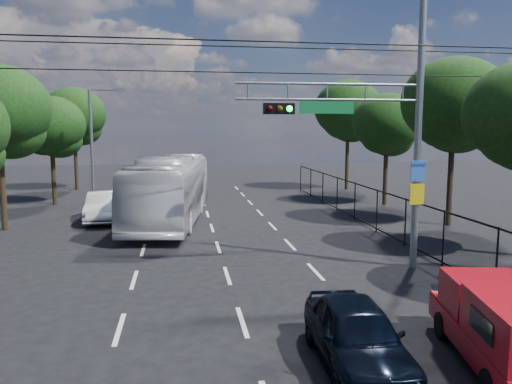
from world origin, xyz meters
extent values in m
cube|color=beige|center=(-3.00, 4.00, 0.01)|extent=(0.12, 2.00, 0.01)
cube|color=beige|center=(-3.00, 8.00, 0.01)|extent=(0.12, 2.00, 0.01)
cube|color=beige|center=(-3.00, 12.00, 0.01)|extent=(0.12, 2.00, 0.01)
cube|color=beige|center=(-3.00, 16.00, 0.01)|extent=(0.12, 2.00, 0.01)
cube|color=beige|center=(-3.00, 20.00, 0.01)|extent=(0.12, 2.00, 0.01)
cube|color=beige|center=(-3.00, 24.00, 0.01)|extent=(0.12, 2.00, 0.01)
cube|color=beige|center=(-3.00, 28.00, 0.01)|extent=(0.12, 2.00, 0.01)
cube|color=beige|center=(-3.00, 32.00, 0.01)|extent=(0.12, 2.00, 0.01)
cube|color=beige|center=(0.00, 4.00, 0.01)|extent=(0.12, 2.00, 0.01)
cube|color=beige|center=(0.00, 8.00, 0.01)|extent=(0.12, 2.00, 0.01)
cube|color=beige|center=(0.00, 12.00, 0.01)|extent=(0.12, 2.00, 0.01)
cube|color=beige|center=(0.00, 16.00, 0.01)|extent=(0.12, 2.00, 0.01)
cube|color=beige|center=(0.00, 20.00, 0.01)|extent=(0.12, 2.00, 0.01)
cube|color=beige|center=(0.00, 24.00, 0.01)|extent=(0.12, 2.00, 0.01)
cube|color=beige|center=(0.00, 28.00, 0.01)|extent=(0.12, 2.00, 0.01)
cube|color=beige|center=(0.00, 32.00, 0.01)|extent=(0.12, 2.00, 0.01)
cube|color=beige|center=(3.00, 4.00, 0.01)|extent=(0.12, 2.00, 0.01)
cube|color=beige|center=(3.00, 8.00, 0.01)|extent=(0.12, 2.00, 0.01)
cube|color=beige|center=(3.00, 12.00, 0.01)|extent=(0.12, 2.00, 0.01)
cube|color=beige|center=(3.00, 16.00, 0.01)|extent=(0.12, 2.00, 0.01)
cube|color=beige|center=(3.00, 20.00, 0.01)|extent=(0.12, 2.00, 0.01)
cube|color=beige|center=(3.00, 24.00, 0.01)|extent=(0.12, 2.00, 0.01)
cube|color=beige|center=(3.00, 28.00, 0.01)|extent=(0.12, 2.00, 0.01)
cube|color=beige|center=(3.00, 32.00, 0.01)|extent=(0.12, 2.00, 0.01)
cylinder|color=slate|center=(6.50, 8.00, 4.75)|extent=(0.24, 0.24, 9.50)
cylinder|color=slate|center=(3.40, 8.00, 6.25)|extent=(6.20, 0.08, 0.08)
cylinder|color=slate|center=(3.40, 8.00, 5.75)|extent=(6.20, 0.08, 0.08)
cube|color=black|center=(1.70, 8.00, 5.45)|extent=(1.00, 0.28, 0.35)
sphere|color=#3F0505|center=(1.38, 7.85, 5.45)|extent=(0.20, 0.20, 0.20)
sphere|color=#4C3805|center=(1.70, 7.85, 5.45)|extent=(0.20, 0.20, 0.20)
sphere|color=#0CE533|center=(2.02, 7.85, 5.45)|extent=(0.20, 0.20, 0.20)
cube|color=#0E632F|center=(3.30, 8.00, 5.50)|extent=(1.80, 0.05, 0.40)
cube|color=blue|center=(6.48, 7.86, 3.40)|extent=(0.50, 0.04, 0.70)
cube|color=#D6BA0B|center=(6.48, 7.86, 2.60)|extent=(0.50, 0.04, 0.70)
cylinder|color=slate|center=(5.90, 8.00, 6.00)|extent=(0.05, 0.05, 0.50)
cylinder|color=slate|center=(4.60, 8.00, 6.00)|extent=(0.05, 0.05, 0.50)
cylinder|color=slate|center=(3.30, 8.00, 6.00)|extent=(0.05, 0.05, 0.50)
cylinder|color=slate|center=(2.00, 8.00, 6.00)|extent=(0.05, 0.05, 0.50)
cylinder|color=slate|center=(0.70, 8.00, 6.00)|extent=(0.05, 0.05, 0.50)
cylinder|color=slate|center=(-6.50, 22.00, 3.50)|extent=(0.18, 0.18, 7.00)
cylinder|color=slate|center=(-5.70, 22.00, 7.00)|extent=(1.60, 0.09, 0.09)
cube|color=slate|center=(-4.80, 22.00, 7.00)|extent=(0.60, 0.22, 0.15)
cylinder|color=black|center=(0.00, 6.00, 7.20)|extent=(22.00, 0.04, 0.04)
cylinder|color=black|center=(0.00, 9.50, 7.60)|extent=(22.00, 0.04, 0.04)
cylinder|color=black|center=(0.00, 11.00, 6.90)|extent=(22.00, 0.04, 0.04)
cube|color=black|center=(7.60, 12.00, 1.95)|extent=(0.04, 34.00, 0.06)
cube|color=black|center=(7.60, 12.00, 0.15)|extent=(0.04, 34.00, 0.06)
cylinder|color=black|center=(7.60, 5.00, 1.00)|extent=(0.06, 0.06, 2.00)
cylinder|color=black|center=(7.60, 8.00, 1.00)|extent=(0.06, 0.06, 2.00)
cylinder|color=black|center=(7.60, 11.00, 1.00)|extent=(0.06, 0.06, 2.00)
cylinder|color=black|center=(7.60, 14.00, 1.00)|extent=(0.06, 0.06, 2.00)
cylinder|color=black|center=(7.60, 17.00, 1.00)|extent=(0.06, 0.06, 2.00)
cylinder|color=black|center=(7.60, 20.00, 1.00)|extent=(0.06, 0.06, 2.00)
cylinder|color=black|center=(7.60, 23.00, 1.00)|extent=(0.06, 0.06, 2.00)
cylinder|color=black|center=(7.60, 26.00, 1.00)|extent=(0.06, 0.06, 2.00)
cylinder|color=black|center=(7.60, 29.00, 1.00)|extent=(0.06, 0.06, 2.00)
cylinder|color=black|center=(11.80, 15.00, 2.38)|extent=(0.28, 0.28, 4.76)
ellipsoid|color=black|center=(11.80, 15.00, 6.12)|extent=(5.10, 5.10, 4.33)
ellipsoid|color=black|center=(12.20, 15.30, 4.93)|extent=(3.40, 3.40, 2.72)
ellipsoid|color=black|center=(11.45, 14.80, 5.10)|extent=(3.23, 3.23, 2.58)
cylinder|color=black|center=(11.40, 22.00, 2.02)|extent=(0.28, 0.28, 4.03)
ellipsoid|color=black|center=(11.40, 22.00, 5.18)|extent=(4.32, 4.32, 3.67)
ellipsoid|color=black|center=(11.80, 22.30, 4.18)|extent=(2.88, 2.88, 2.30)
ellipsoid|color=black|center=(11.05, 21.80, 4.32)|extent=(2.74, 2.74, 2.19)
cylinder|color=black|center=(11.60, 30.00, 2.46)|extent=(0.28, 0.28, 4.93)
ellipsoid|color=black|center=(11.60, 30.00, 6.34)|extent=(5.28, 5.28, 4.49)
ellipsoid|color=black|center=(12.00, 30.30, 5.10)|extent=(3.52, 3.52, 2.82)
ellipsoid|color=black|center=(11.25, 29.80, 5.28)|extent=(3.34, 3.34, 2.68)
cylinder|color=black|center=(-9.80, 17.00, 2.24)|extent=(0.28, 0.28, 4.48)
ellipsoid|color=black|center=(-9.40, 17.30, 4.64)|extent=(3.20, 3.20, 2.56)
cylinder|color=black|center=(-9.40, 25.00, 1.96)|extent=(0.28, 0.28, 3.92)
ellipsoid|color=black|center=(-9.40, 25.00, 5.04)|extent=(4.20, 4.20, 3.57)
ellipsoid|color=black|center=(-9.00, 25.30, 4.06)|extent=(2.80, 2.80, 2.24)
ellipsoid|color=black|center=(-9.75, 24.80, 4.20)|extent=(2.66, 2.66, 2.13)
cylinder|color=black|center=(-9.60, 33.00, 2.30)|extent=(0.28, 0.28, 4.59)
ellipsoid|color=black|center=(-9.60, 33.00, 5.90)|extent=(4.92, 4.92, 4.18)
ellipsoid|color=black|center=(-9.20, 33.30, 4.76)|extent=(3.28, 3.28, 2.62)
ellipsoid|color=black|center=(-9.95, 32.80, 4.92)|extent=(3.12, 3.12, 2.49)
cylinder|color=black|center=(4.46, 2.32, 0.31)|extent=(0.35, 0.65, 0.62)
cylinder|color=black|center=(5.93, 2.01, 0.31)|extent=(0.35, 0.65, 0.62)
cube|color=maroon|center=(4.91, 0.82, 0.55)|extent=(2.57, 4.68, 0.50)
cube|color=maroon|center=(5.33, 2.77, 0.62)|extent=(1.70, 0.82, 0.49)
cube|color=black|center=(5.38, 3.00, 0.84)|extent=(1.55, 0.66, 0.27)
cube|color=maroon|center=(5.12, 1.82, 1.19)|extent=(1.84, 1.67, 0.84)
cube|color=black|center=(4.99, 1.17, 1.24)|extent=(1.35, 0.33, 0.49)
cube|color=black|center=(3.89, 0.05, 1.28)|extent=(0.26, 1.05, 0.40)
imported|color=black|center=(2.00, 1.28, 0.69)|extent=(1.83, 4.10, 1.37)
imported|color=silver|center=(-2.00, 18.07, 1.69)|extent=(4.43, 12.42, 3.39)
imported|color=white|center=(-5.50, 18.82, 0.75)|extent=(1.83, 4.63, 1.50)
camera|label=1|loc=(-1.46, -7.92, 4.84)|focal=35.00mm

